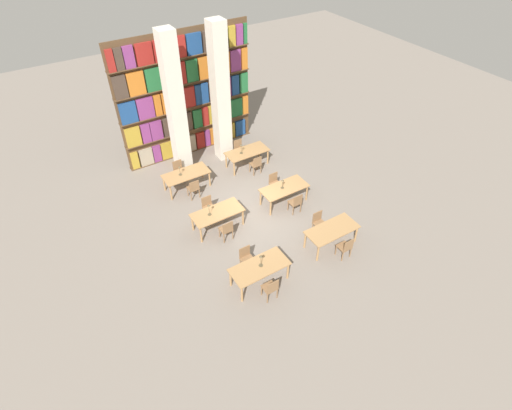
{
  "coord_description": "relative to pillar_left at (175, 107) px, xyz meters",
  "views": [
    {
      "loc": [
        -5.92,
        -9.8,
        10.45
      ],
      "look_at": [
        0.0,
        -0.29,
        0.68
      ],
      "focal_mm": 28.0,
      "sensor_mm": 36.0,
      "label": 1
    }
  ],
  "objects": [
    {
      "name": "chair_3",
      "position": [
        2.55,
        -6.25,
        -2.51
      ],
      "size": [
        0.42,
        0.4,
        0.9
      ],
      "rotation": [
        0.0,
        0.0,
        3.14
      ],
      "color": "olive",
      "rests_on": "ground_plane"
    },
    {
      "name": "desk_lamp_3",
      "position": [
        -0.66,
        -1.3,
        -1.96
      ],
      "size": [
        0.14,
        0.14,
        0.43
      ],
      "color": "brown",
      "rests_on": "reading_table_4"
    },
    {
      "name": "chair_0",
      "position": [
        -0.55,
        -7.78,
        -2.51
      ],
      "size": [
        0.42,
        0.4,
        0.9
      ],
      "color": "olive",
      "rests_on": "ground_plane"
    },
    {
      "name": "chair_8",
      "position": [
        -0.46,
        -2.05,
        -2.51
      ],
      "size": [
        0.42,
        0.4,
        0.9
      ],
      "color": "olive",
      "rests_on": "ground_plane"
    },
    {
      "name": "ground_plane",
      "position": [
        1.0,
        -4.14,
        -3.0
      ],
      "size": [
        40.0,
        40.0,
        0.0
      ],
      "primitive_type": "plane",
      "color": "gray"
    },
    {
      "name": "desk_lamp_2",
      "position": [
        2.36,
        -4.19,
        -1.97
      ],
      "size": [
        0.14,
        0.14,
        0.42
      ],
      "color": "brown",
      "rests_on": "reading_table_3"
    },
    {
      "name": "pillar_center",
      "position": [
        2.01,
        0.0,
        0.0
      ],
      "size": [
        0.63,
        0.63,
        6.0
      ],
      "color": "silver",
      "rests_on": "ground_plane"
    },
    {
      "name": "desk_lamp_4",
      "position": [
        2.23,
        -1.25,
        -1.93
      ],
      "size": [
        0.14,
        0.14,
        0.47
      ],
      "color": "brown",
      "rests_on": "reading_table_5"
    },
    {
      "name": "chair_2",
      "position": [
        2.55,
        -7.7,
        -2.51
      ],
      "size": [
        0.42,
        0.4,
        0.9
      ],
      "color": "olive",
      "rests_on": "ground_plane"
    },
    {
      "name": "reading_table_2",
      "position": [
        -0.44,
        -4.09,
        -2.33
      ],
      "size": [
        1.89,
        0.88,
        0.75
      ],
      "color": "tan",
      "rests_on": "ground_plane"
    },
    {
      "name": "pillar_left",
      "position": [
        0.0,
        0.0,
        0.0
      ],
      "size": [
        0.63,
        0.63,
        6.0
      ],
      "color": "silver",
      "rests_on": "ground_plane"
    },
    {
      "name": "chair_5",
      "position": [
        -0.46,
        -3.37,
        -2.51
      ],
      "size": [
        0.42,
        0.4,
        0.9
      ],
      "rotation": [
        0.0,
        0.0,
        3.14
      ],
      "color": "olive",
      "rests_on": "ground_plane"
    },
    {
      "name": "reading_table_0",
      "position": [
        -0.5,
        -7.06,
        -2.33
      ],
      "size": [
        1.89,
        0.88,
        0.75
      ],
      "color": "tan",
      "rests_on": "ground_plane"
    },
    {
      "name": "desk_lamp_1",
      "position": [
        -0.74,
        -4.07,
        -1.91
      ],
      "size": [
        0.14,
        0.14,
        0.5
      ],
      "color": "brown",
      "rests_on": "reading_table_2"
    },
    {
      "name": "reading_table_4",
      "position": [
        -0.43,
        -1.33,
        -2.33
      ],
      "size": [
        1.89,
        0.88,
        0.75
      ],
      "color": "tan",
      "rests_on": "ground_plane"
    },
    {
      "name": "chair_10",
      "position": [
        2.53,
        -1.97,
        -2.51
      ],
      "size": [
        0.42,
        0.4,
        0.9
      ],
      "color": "olive",
      "rests_on": "ground_plane"
    },
    {
      "name": "bookshelf_bank",
      "position": [
        1.0,
        1.19,
        -0.31
      ],
      "size": [
        6.1,
        0.35,
        5.5
      ],
      "color": "brown",
      "rests_on": "ground_plane"
    },
    {
      "name": "reading_table_5",
      "position": [
        2.52,
        -1.24,
        -2.33
      ],
      "size": [
        1.89,
        0.88,
        0.75
      ],
      "color": "tan",
      "rests_on": "ground_plane"
    },
    {
      "name": "chair_6",
      "position": [
        2.49,
        -4.92,
        -2.51
      ],
      "size": [
        0.42,
        0.4,
        0.9
      ],
      "color": "olive",
      "rests_on": "ground_plane"
    },
    {
      "name": "chair_9",
      "position": [
        -0.46,
        -0.61,
        -2.51
      ],
      "size": [
        0.42,
        0.4,
        0.9
      ],
      "rotation": [
        0.0,
        0.0,
        3.14
      ],
      "color": "olive",
      "rests_on": "ground_plane"
    },
    {
      "name": "reading_table_1",
      "position": [
        2.53,
        -6.98,
        -2.33
      ],
      "size": [
        1.89,
        0.88,
        0.75
      ],
      "color": "tan",
      "rests_on": "ground_plane"
    },
    {
      "name": "reading_table_3",
      "position": [
        2.45,
        -4.2,
        -2.33
      ],
      "size": [
        1.89,
        0.88,
        0.75
      ],
      "color": "tan",
      "rests_on": "ground_plane"
    },
    {
      "name": "chair_1",
      "position": [
        -0.55,
        -6.34,
        -2.51
      ],
      "size": [
        0.42,
        0.4,
        0.9
      ],
      "rotation": [
        0.0,
        0.0,
        3.14
      ],
      "color": "olive",
      "rests_on": "ground_plane"
    },
    {
      "name": "chair_11",
      "position": [
        2.53,
        -0.52,
        -2.51
      ],
      "size": [
        0.42,
        0.4,
        0.9
      ],
      "rotation": [
        0.0,
        0.0,
        3.14
      ],
      "color": "olive",
      "rests_on": "ground_plane"
    },
    {
      "name": "chair_7",
      "position": [
        2.49,
        -3.48,
        -2.51
      ],
      "size": [
        0.42,
        0.4,
        0.9
      ],
      "rotation": [
        0.0,
        0.0,
        3.14
      ],
      "color": "olive",
      "rests_on": "ground_plane"
    },
    {
      "name": "chair_4",
      "position": [
        -0.46,
        -4.81,
        -2.51
      ],
      "size": [
        0.42,
        0.4,
        0.9
      ],
      "color": "olive",
      "rests_on": "ground_plane"
    },
    {
      "name": "desk_lamp_0",
      "position": [
        -0.45,
        -7.05,
        -1.92
      ],
      "size": [
        0.14,
        0.14,
        0.48
      ],
      "color": "brown",
      "rests_on": "reading_table_0"
    }
  ]
}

